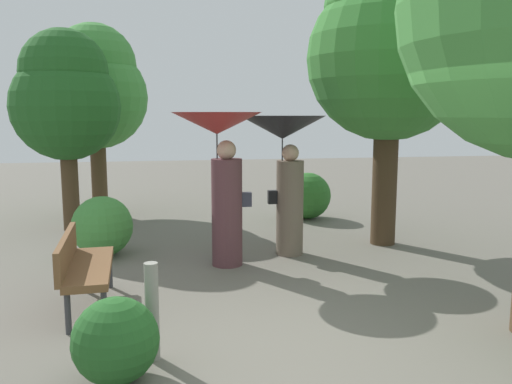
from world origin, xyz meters
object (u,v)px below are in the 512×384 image
path_marker_post (152,311)px  park_bench (82,264)px  person_left (221,158)px  tree_near_left (65,96)px  tree_near_right (390,43)px  tree_mid_left (95,88)px  person_right (285,152)px

path_marker_post → park_bench: bearing=119.7°
person_left → tree_near_left: tree_near_left is taller
tree_near_right → tree_mid_left: tree_near_right is taller
person_left → tree_near_right: 3.33m
park_bench → tree_mid_left: (-0.46, 5.79, 2.16)m
person_left → tree_mid_left: bearing=27.5°
park_bench → tree_near_left: bearing=7.6°
tree_mid_left → tree_near_right: bearing=-36.4°
tree_near_left → park_bench: bearing=-79.3°
tree_near_left → path_marker_post: (1.56, -5.54, -2.00)m
person_left → tree_near_right: bearing=-73.2°
person_right → path_marker_post: 3.87m
person_right → tree_near_right: bearing=-77.2°
person_left → tree_mid_left: 5.01m
park_bench → path_marker_post: path_marker_post is taller
person_left → park_bench: 2.42m
person_left → person_right: (1.00, 0.41, 0.03)m
tree_near_left → tree_mid_left: 1.66m
person_right → tree_near_right: 2.45m
park_bench → tree_mid_left: tree_mid_left is taller
park_bench → tree_near_right: tree_near_right is taller
park_bench → tree_mid_left: size_ratio=0.38×
tree_near_left → person_right: bearing=-34.2°
tree_near_left → path_marker_post: tree_near_left is taller
person_right → tree_near_right: tree_near_right is taller
park_bench → tree_near_left: size_ratio=0.42×
person_left → tree_near_right: (2.76, 0.76, 1.70)m
person_right → tree_near_left: size_ratio=0.58×
person_right → park_bench: person_right is taller
path_marker_post → person_right: bearing=58.9°
tree_near_right → tree_mid_left: bearing=143.6°
person_left → person_right: 1.08m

